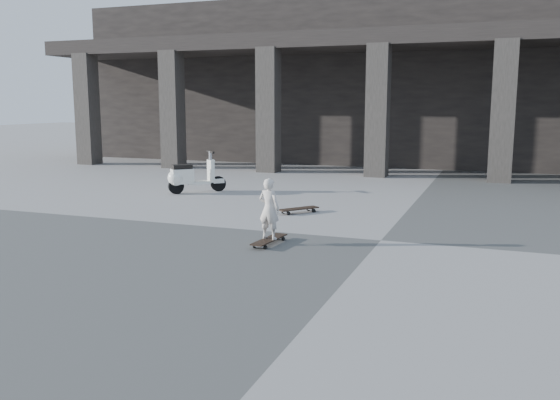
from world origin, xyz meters
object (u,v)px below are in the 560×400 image
(scooter, at_px, (187,177))
(skateboard_spare, at_px, (299,209))
(longboard, at_px, (269,240))
(child, at_px, (269,209))

(scooter, bearing_deg, skateboard_spare, -69.73)
(longboard, xyz_separation_m, skateboard_spare, (-0.43, 2.76, 0.01))
(child, relative_size, scooter, 0.85)
(longboard, height_order, skateboard_spare, skateboard_spare)
(longboard, relative_size, child, 0.95)
(child, bearing_deg, skateboard_spare, -72.47)
(longboard, height_order, child, child)
(skateboard_spare, xyz_separation_m, scooter, (-3.49, 1.59, 0.34))
(longboard, bearing_deg, child, 140.89)
(child, xyz_separation_m, scooter, (-3.92, 4.35, -0.17))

